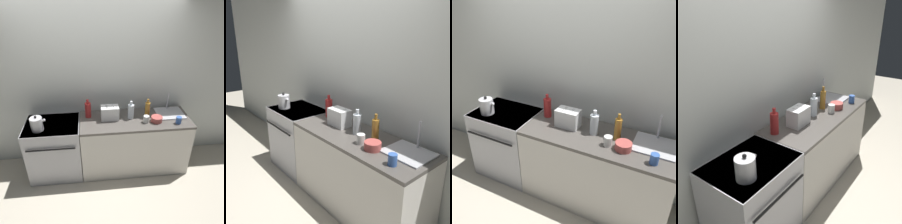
# 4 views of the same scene
# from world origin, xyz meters

# --- Properties ---
(ground_plane) EXTENTS (12.00, 12.00, 0.00)m
(ground_plane) POSITION_xyz_m (0.00, 0.00, 0.00)
(ground_plane) COLOR beige
(wall_back) EXTENTS (8.00, 0.05, 2.60)m
(wall_back) POSITION_xyz_m (0.00, 0.69, 1.30)
(wall_back) COLOR silver
(wall_back) RESTS_ON ground_plane
(stove) EXTENTS (0.78, 0.65, 0.90)m
(stove) POSITION_xyz_m (-0.64, 0.30, 0.46)
(stove) COLOR #B7B7BC
(stove) RESTS_ON ground_plane
(counter_block) EXTENTS (1.64, 0.63, 0.90)m
(counter_block) POSITION_xyz_m (0.58, 0.32, 0.45)
(counter_block) COLOR silver
(counter_block) RESTS_ON ground_plane
(kettle) EXTENTS (0.21, 0.16, 0.23)m
(kettle) POSITION_xyz_m (-0.81, 0.18, 1.00)
(kettle) COLOR silver
(kettle) RESTS_ON stove
(toaster) EXTENTS (0.26, 0.16, 0.20)m
(toaster) POSITION_xyz_m (0.21, 0.36, 1.00)
(toaster) COLOR white
(toaster) RESTS_ON counter_block
(sink_tray) EXTENTS (0.41, 0.37, 0.28)m
(sink_tray) POSITION_xyz_m (1.14, 0.42, 0.92)
(sink_tray) COLOR #B7B7BC
(sink_tray) RESTS_ON counter_block
(bottle_clear) EXTENTS (0.09, 0.09, 0.28)m
(bottle_clear) POSITION_xyz_m (0.52, 0.35, 1.02)
(bottle_clear) COLOR silver
(bottle_clear) RESTS_ON counter_block
(bottle_red) EXTENTS (0.09, 0.09, 0.29)m
(bottle_red) POSITION_xyz_m (-0.11, 0.45, 1.02)
(bottle_red) COLOR #B72828
(bottle_red) RESTS_ON counter_block
(bottle_amber) EXTENTS (0.07, 0.07, 0.29)m
(bottle_amber) POSITION_xyz_m (0.77, 0.36, 1.02)
(bottle_amber) COLOR #9E6B23
(bottle_amber) RESTS_ON counter_block
(cup_white) EXTENTS (0.08, 0.08, 0.10)m
(cup_white) POSITION_xyz_m (0.72, 0.21, 0.95)
(cup_white) COLOR white
(cup_white) RESTS_ON counter_block
(cup_blue) EXTENTS (0.08, 0.08, 0.10)m
(cup_blue) POSITION_xyz_m (1.18, 0.13, 0.95)
(cup_blue) COLOR #3860B2
(cup_blue) RESTS_ON counter_block
(bowl) EXTENTS (0.16, 0.16, 0.08)m
(bowl) POSITION_xyz_m (0.88, 0.21, 0.94)
(bowl) COLOR #B24C47
(bowl) RESTS_ON counter_block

